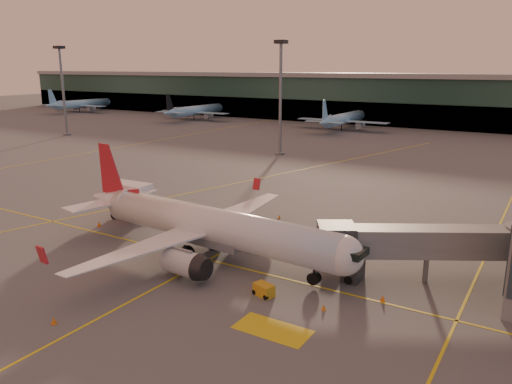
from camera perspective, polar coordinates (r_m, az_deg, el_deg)
The scene contains 16 objects.
ground at distance 53.30m, azimuth -13.09°, elevation -8.22°, with size 600.00×600.00×0.00m, color #4C4F54.
taxi_markings at distance 92.03m, azimuth 3.17°, elevation 1.63°, with size 100.12×173.00×0.01m.
terminal at distance 180.24m, azimuth 20.51°, elevation 9.74°, with size 400.00×20.00×17.60m.
mast_west_far at distance 158.28m, azimuth -21.24°, elevation 11.40°, with size 2.40×2.40×25.60m.
mast_west_near at distance 114.91m, azimuth 2.82°, elevation 11.62°, with size 2.40×2.40×25.60m.
distant_aircraft_row at distance 177.80m, azimuth 1.30°, elevation 7.73°, with size 225.00×34.00×13.00m.
main_airplane at distance 53.26m, azimuth -5.70°, elevation -3.85°, with size 36.27×32.67×10.94m.
jet_bridge at distance 50.06m, azimuth 20.46°, elevation -5.65°, with size 20.09×13.25×5.55m.
catering_truck at distance 68.88m, azimuth -14.26°, elevation -0.71°, with size 6.44×3.10×4.91m.
gpu_cart at distance 45.45m, azimuth 0.89°, elevation -11.14°, with size 2.14×1.63×1.11m.
pushback_tug at distance 52.93m, azimuth 8.62°, elevation -7.44°, with size 2.99×1.67×1.52m.
cone_nose at distance 45.94m, azimuth 14.29°, elevation -11.69°, with size 0.45×0.45×0.57m.
cone_tail at distance 67.22m, azimuth -17.50°, elevation -3.51°, with size 0.50×0.50×0.64m.
cone_wing_right at distance 44.09m, azimuth -22.11°, elevation -13.47°, with size 0.46×0.46×0.59m.
cone_wing_left at distance 67.45m, azimuth 2.67°, elevation -2.83°, with size 0.42×0.42×0.53m.
cone_fwd at distance 43.51m, azimuth 7.75°, elevation -12.93°, with size 0.40×0.40×0.50m.
Camera 1 is at (35.27, -34.61, 19.98)m, focal length 35.00 mm.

